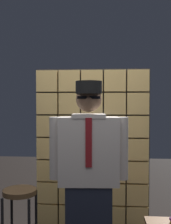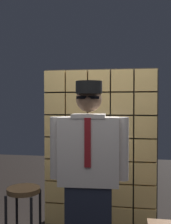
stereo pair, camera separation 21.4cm
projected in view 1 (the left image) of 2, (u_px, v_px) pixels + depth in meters
glass_block_wall at (92, 149)px, 3.63m from camera, size 1.50×0.10×2.09m
standing_person at (89, 176)px, 2.54m from camera, size 0.73×0.32×1.82m
bar_stool at (20, 208)px, 2.80m from camera, size 0.34×0.34×0.75m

